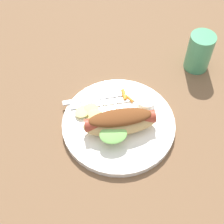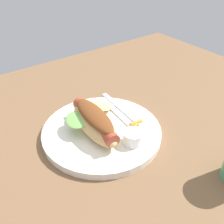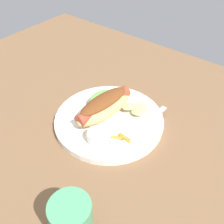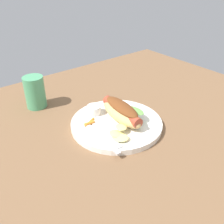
{
  "view_description": "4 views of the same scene",
  "coord_description": "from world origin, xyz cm",
  "views": [
    {
      "loc": [
        40.25,
        -14.61,
        64.3
      ],
      "look_at": [
        0.18,
        -3.81,
        6.48
      ],
      "focal_mm": 52.6,
      "sensor_mm": 36.0,
      "label": 1
    },
    {
      "loc": [
        24.34,
        34.72,
        37.4
      ],
      "look_at": [
        -1.75,
        -0.74,
        6.23
      ],
      "focal_mm": 41.38,
      "sensor_mm": 36.0,
      "label": 2
    },
    {
      "loc": [
        -29.73,
        34.2,
        44.59
      ],
      "look_at": [
        -1.29,
        -1.7,
        4.5
      ],
      "focal_mm": 42.55,
      "sensor_mm": 36.0,
      "label": 3
    },
    {
      "loc": [
        -38.35,
        -48.5,
        40.96
      ],
      "look_at": [
        -1.29,
        -1.72,
        4.99
      ],
      "focal_mm": 40.19,
      "sensor_mm": 36.0,
      "label": 4
    }
  ],
  "objects": [
    {
      "name": "plate",
      "position": [
        -0.25,
        -2.17,
        0.8
      ],
      "size": [
        26.14,
        26.14,
        1.6
      ],
      "primitive_type": "cylinder",
      "color": "white",
      "rests_on": "ground_plane"
    },
    {
      "name": "knife",
      "position": [
        -6.25,
        -4.32,
        1.78
      ],
      "size": [
        2.83,
        15.73,
        0.36
      ],
      "primitive_type": "cube",
      "rotation": [
        0.0,
        0.0,
        4.62
      ],
      "color": "silver",
      "rests_on": "plate"
    },
    {
      "name": "drinking_cup",
      "position": [
        -13.16,
        22.94,
        5.19
      ],
      "size": [
        6.41,
        6.41,
        10.37
      ],
      "primitive_type": "cylinder",
      "color": "#4C9E6B",
      "rests_on": "ground_plane"
    },
    {
      "name": "chips_pile",
      "position": [
        -4.12,
        -8.27,
        2.47
      ],
      "size": [
        7.29,
        7.5,
        2.12
      ],
      "color": "#DBD07A",
      "rests_on": "plate"
    },
    {
      "name": "fork",
      "position": [
        -8.13,
        -5.47,
        1.8
      ],
      "size": [
        2.13,
        15.88,
        0.4
      ],
      "rotation": [
        0.0,
        0.0,
        4.65
      ],
      "color": "silver",
      "rests_on": "plate"
    },
    {
      "name": "carrot_garnish",
      "position": [
        -6.63,
        1.47,
        2.05
      ],
      "size": [
        4.07,
        2.43,
        0.96
      ],
      "color": "orange",
      "rests_on": "plate"
    },
    {
      "name": "hot_dog",
      "position": [
        1.71,
        -2.41,
        4.36
      ],
      "size": [
        9.35,
        17.0,
        5.38
      ],
      "rotation": [
        0.0,
        0.0,
        4.61
      ],
      "color": "tan",
      "rests_on": "plate"
    },
    {
      "name": "ground_plane",
      "position": [
        0.0,
        0.0,
        -0.9
      ],
      "size": [
        120.0,
        90.0,
        1.8
      ],
      "primitive_type": "cube",
      "color": "brown"
    },
    {
      "name": "sauce_ramekin",
      "position": [
        -2.6,
        5.26,
        2.95
      ],
      "size": [
        4.18,
        4.18,
        2.69
      ],
      "primitive_type": "cylinder",
      "color": "white",
      "rests_on": "plate"
    }
  ]
}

